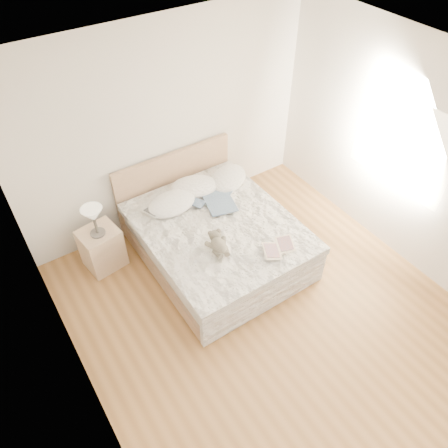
{
  "coord_description": "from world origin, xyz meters",
  "views": [
    {
      "loc": [
        -2.03,
        -2.09,
        4.22
      ],
      "look_at": [
        0.05,
        1.05,
        0.62
      ],
      "focal_mm": 35.0,
      "sensor_mm": 36.0,
      "label": 1
    }
  ],
  "objects": [
    {
      "name": "childrens_book",
      "position": [
        0.34,
        0.38,
        0.63
      ],
      "size": [
        0.47,
        0.41,
        0.03
      ],
      "primitive_type": "cube",
      "rotation": [
        0.0,
        0.0,
        -0.45
      ],
      "color": "#F6E5C5",
      "rests_on": "bed"
    },
    {
      "name": "floor",
      "position": [
        0.0,
        0.0,
        0.0
      ],
      "size": [
        4.0,
        4.5,
        0.0
      ],
      "primitive_type": "cube",
      "color": "brown",
      "rests_on": "ground"
    },
    {
      "name": "bed",
      "position": [
        0.0,
        1.19,
        0.31
      ],
      "size": [
        1.72,
        2.14,
        1.0
      ],
      "color": "tan",
      "rests_on": "floor"
    },
    {
      "name": "nightstand",
      "position": [
        -1.25,
        1.82,
        0.28
      ],
      "size": [
        0.5,
        0.46,
        0.56
      ],
      "primitive_type": "cube",
      "rotation": [
        0.0,
        0.0,
        0.14
      ],
      "color": "tan",
      "rests_on": "floor"
    },
    {
      "name": "pillow_left",
      "position": [
        -0.3,
        1.7,
        0.64
      ],
      "size": [
        0.67,
        0.5,
        0.19
      ],
      "primitive_type": "ellipsoid",
      "rotation": [
        0.0,
        0.0,
        0.09
      ],
      "color": "white",
      "rests_on": "bed"
    },
    {
      "name": "window",
      "position": [
        1.99,
        0.3,
        1.45
      ],
      "size": [
        0.02,
        1.3,
        1.1
      ],
      "primitive_type": "cube",
      "color": "white",
      "rests_on": "wall_right"
    },
    {
      "name": "photo_book",
      "position": [
        -0.48,
        1.7,
        0.63
      ],
      "size": [
        0.4,
        0.34,
        0.03
      ],
      "primitive_type": "cube",
      "rotation": [
        0.0,
        0.0,
        0.38
      ],
      "color": "silver",
      "rests_on": "bed"
    },
    {
      "name": "blouse",
      "position": [
        0.22,
        1.42,
        0.63
      ],
      "size": [
        0.66,
        0.69,
        0.02
      ],
      "primitive_type": null,
      "rotation": [
        0.0,
        0.0,
        -0.24
      ],
      "color": "#415673",
      "rests_on": "bed"
    },
    {
      "name": "pillow_right",
      "position": [
        0.58,
        1.74,
        0.64
      ],
      "size": [
        0.75,
        0.71,
        0.19
      ],
      "primitive_type": "ellipsoid",
      "rotation": [
        0.0,
        0.0,
        0.61
      ],
      "color": "white",
      "rests_on": "bed"
    },
    {
      "name": "wall_left",
      "position": [
        -2.0,
        0.0,
        1.35
      ],
      "size": [
        0.02,
        4.5,
        2.7
      ],
      "primitive_type": "cube",
      "color": "silver",
      "rests_on": "ground"
    },
    {
      "name": "pillow_middle",
      "position": [
        0.11,
        1.83,
        0.64
      ],
      "size": [
        0.75,
        0.65,
        0.19
      ],
      "primitive_type": "ellipsoid",
      "rotation": [
        0.0,
        0.0,
        -0.39
      ],
      "color": "white",
      "rests_on": "bed"
    },
    {
      "name": "ceiling",
      "position": [
        0.0,
        0.0,
        2.7
      ],
      "size": [
        4.0,
        4.5,
        0.0
      ],
      "primitive_type": "cube",
      "color": "white",
      "rests_on": "ground"
    },
    {
      "name": "wall_right",
      "position": [
        2.0,
        0.0,
        1.35
      ],
      "size": [
        0.02,
        4.5,
        2.7
      ],
      "primitive_type": "cube",
      "color": "silver",
      "rests_on": "ground"
    },
    {
      "name": "table_lamp",
      "position": [
        -1.25,
        1.79,
        0.84
      ],
      "size": [
        0.33,
        0.33,
        0.39
      ],
      "color": "#4E4844",
      "rests_on": "nightstand"
    },
    {
      "name": "wall_back",
      "position": [
        0.0,
        2.25,
        1.35
      ],
      "size": [
        4.0,
        0.02,
        2.7
      ],
      "primitive_type": "cube",
      "color": "silver",
      "rests_on": "ground"
    },
    {
      "name": "teddy_bear",
      "position": [
        -0.24,
        0.71,
        0.65
      ],
      "size": [
        0.28,
        0.35,
        0.17
      ],
      "primitive_type": null,
      "rotation": [
        0.0,
        0.0,
        -0.18
      ],
      "color": "#625C4D",
      "rests_on": "bed"
    }
  ]
}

